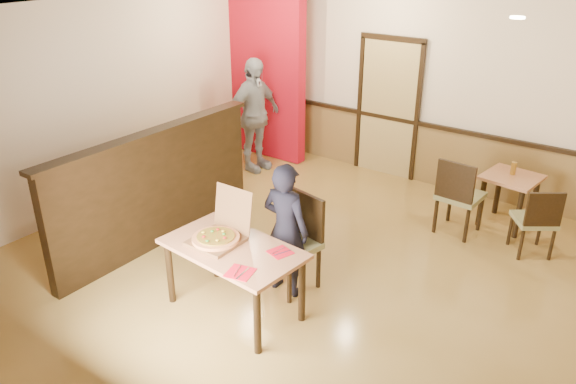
# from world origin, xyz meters

# --- Properties ---
(floor) EXTENTS (7.00, 7.00, 0.00)m
(floor) POSITION_xyz_m (0.00, 0.00, 0.00)
(floor) COLOR #B99248
(floor) RESTS_ON ground
(ceiling) EXTENTS (7.00, 7.00, 0.00)m
(ceiling) POSITION_xyz_m (0.00, 0.00, 2.80)
(ceiling) COLOR black
(ceiling) RESTS_ON wall_back
(wall_back) EXTENTS (7.00, 0.00, 7.00)m
(wall_back) POSITION_xyz_m (0.00, 3.50, 1.40)
(wall_back) COLOR beige
(wall_back) RESTS_ON floor
(wall_left) EXTENTS (0.00, 7.00, 7.00)m
(wall_left) POSITION_xyz_m (-3.50, 0.00, 1.40)
(wall_left) COLOR beige
(wall_left) RESTS_ON floor
(wainscot_back) EXTENTS (7.00, 0.04, 0.90)m
(wainscot_back) POSITION_xyz_m (0.00, 3.47, 0.45)
(wainscot_back) COLOR olive
(wainscot_back) RESTS_ON floor
(chair_rail_back) EXTENTS (7.00, 0.06, 0.06)m
(chair_rail_back) POSITION_xyz_m (0.00, 3.45, 0.92)
(chair_rail_back) COLOR black
(chair_rail_back) RESTS_ON wall_back
(back_door) EXTENTS (0.90, 0.06, 2.10)m
(back_door) POSITION_xyz_m (-0.80, 3.46, 1.05)
(back_door) COLOR tan
(back_door) RESTS_ON wall_back
(booth_partition) EXTENTS (0.20, 3.10, 1.44)m
(booth_partition) POSITION_xyz_m (-2.00, -0.20, 0.74)
(booth_partition) COLOR black
(booth_partition) RESTS_ON floor
(red_accent_panel) EXTENTS (1.60, 0.20, 2.78)m
(red_accent_panel) POSITION_xyz_m (-2.90, 3.00, 1.40)
(red_accent_panel) COLOR #AE0C1E
(red_accent_panel) RESTS_ON floor
(spot_c) EXTENTS (0.14, 0.14, 0.02)m
(spot_c) POSITION_xyz_m (1.40, 1.50, 2.78)
(spot_c) COLOR beige
(spot_c) RESTS_ON ceiling
(main_table) EXTENTS (1.44, 0.90, 0.74)m
(main_table) POSITION_xyz_m (-0.32, -0.74, 0.63)
(main_table) COLOR tan
(main_table) RESTS_ON floor
(diner_chair) EXTENTS (0.61, 0.61, 1.04)m
(diner_chair) POSITION_xyz_m (-0.10, 0.02, 0.57)
(diner_chair) COLOR olive
(diner_chair) RESTS_ON floor
(side_chair_left) EXTENTS (0.53, 0.53, 1.02)m
(side_chair_left) POSITION_xyz_m (0.87, 2.14, 0.55)
(side_chair_left) COLOR olive
(side_chair_left) RESTS_ON floor
(side_chair_right) EXTENTS (0.60, 0.60, 0.88)m
(side_chair_right) POSITION_xyz_m (1.82, 2.17, 0.48)
(side_chair_right) COLOR olive
(side_chair_right) RESTS_ON floor
(side_table) EXTENTS (0.73, 0.73, 0.70)m
(side_table) POSITION_xyz_m (1.33, 2.77, 0.53)
(side_table) COLOR tan
(side_table) RESTS_ON floor
(diner) EXTENTS (0.54, 0.37, 1.46)m
(diner) POSITION_xyz_m (-0.13, -0.14, 0.73)
(diner) COLOR black
(diner) RESTS_ON floor
(passerby) EXTENTS (0.56, 1.10, 1.81)m
(passerby) POSITION_xyz_m (-2.57, 2.35, 0.90)
(passerby) COLOR #9A9CA2
(passerby) RESTS_ON floor
(pizza_box) EXTENTS (0.46, 0.55, 0.49)m
(pizza_box) POSITION_xyz_m (-0.51, -0.72, 0.80)
(pizza_box) COLOR brown
(pizza_box) RESTS_ON main_table
(pizza) EXTENTS (0.48, 0.48, 0.03)m
(pizza) POSITION_xyz_m (-0.51, -0.77, 0.79)
(pizza) COLOR #F39A58
(pizza) RESTS_ON pizza_box
(napkin_near) EXTENTS (0.28, 0.28, 0.01)m
(napkin_near) POSITION_xyz_m (0.03, -1.05, 0.75)
(napkin_near) COLOR red
(napkin_near) RESTS_ON main_table
(napkin_far) EXTENTS (0.25, 0.25, 0.01)m
(napkin_far) POSITION_xyz_m (0.11, -0.55, 0.75)
(napkin_far) COLOR red
(napkin_far) RESTS_ON main_table
(condiment) EXTENTS (0.07, 0.07, 0.16)m
(condiment) POSITION_xyz_m (1.31, 2.82, 0.78)
(condiment) COLOR #91621A
(condiment) RESTS_ON side_table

